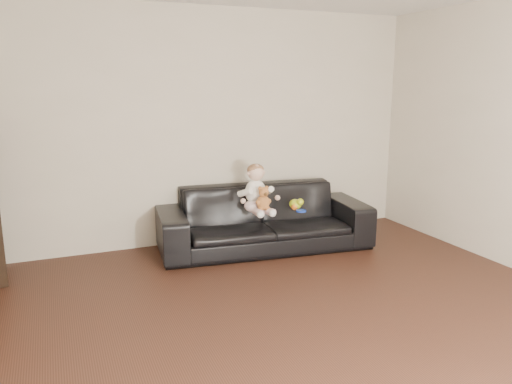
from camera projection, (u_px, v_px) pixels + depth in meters
name	position (u px, v px, depth m)	size (l,w,h in m)	color
floor	(329.00, 356.00, 3.34)	(5.50, 5.50, 0.00)	#391E14
wall_back	(206.00, 128.00, 5.54)	(5.00, 5.00, 0.00)	beige
sofa	(264.00, 218.00, 5.48)	(2.29, 0.90, 0.67)	black
baby	(257.00, 191.00, 5.25)	(0.36, 0.45, 0.52)	beige
teddy_bear	(263.00, 199.00, 5.12)	(0.14, 0.14, 0.25)	#AB6631
toy_green	(295.00, 204.00, 5.43)	(0.13, 0.16, 0.11)	#B6CA17
toy_rattle	(295.00, 207.00, 5.39)	(0.07, 0.07, 0.07)	orange
toy_blue_disc	(301.00, 211.00, 5.34)	(0.11, 0.11, 0.02)	blue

